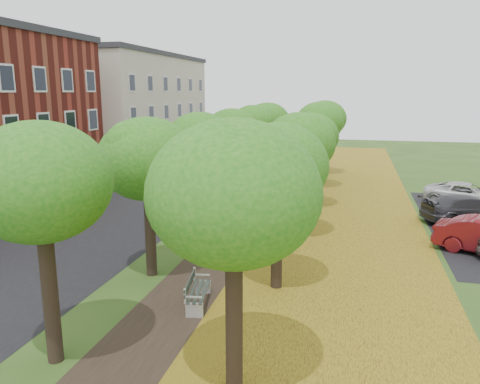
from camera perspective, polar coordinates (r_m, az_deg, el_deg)
The scene contains 10 objects.
ground at distance 12.78m, azimuth -12.85°, elevation -20.60°, with size 120.00×120.00×0.00m, color #2D4C19.
street_asphalt at distance 28.40m, azimuth -12.97°, elevation -2.10°, with size 8.00×70.00×0.01m, color black.
footpath at distance 25.96m, azimuth 2.02°, elevation -3.13°, with size 3.20×70.00×0.01m, color black.
leaf_verge at distance 25.46m, azimuth 13.13°, elevation -3.76°, with size 7.50×70.00×0.01m, color #A7981E.
tree_row_west at distance 25.69m, azimuth -2.74°, elevation 6.70°, with size 3.57×33.57×5.96m.
tree_row_east at distance 24.76m, azimuth 8.04°, elevation 6.39°, with size 3.57×33.57×5.96m.
building_cream at distance 47.94m, azimuth -13.85°, elevation 9.87°, with size 10.30×20.30×10.40m.
bench at distance 15.64m, azimuth -5.30°, elevation -11.94°, with size 0.89×2.02×0.92m.
car_grey at distance 27.67m, azimuth 26.10°, elevation -1.89°, with size 2.02×4.98×1.44m, color #333338.
car_white at distance 31.85m, azimuth 25.89°, elevation -0.23°, with size 2.26×4.89×1.36m, color silver.
Camera 1 is at (5.08, -9.52, 6.86)m, focal length 35.00 mm.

